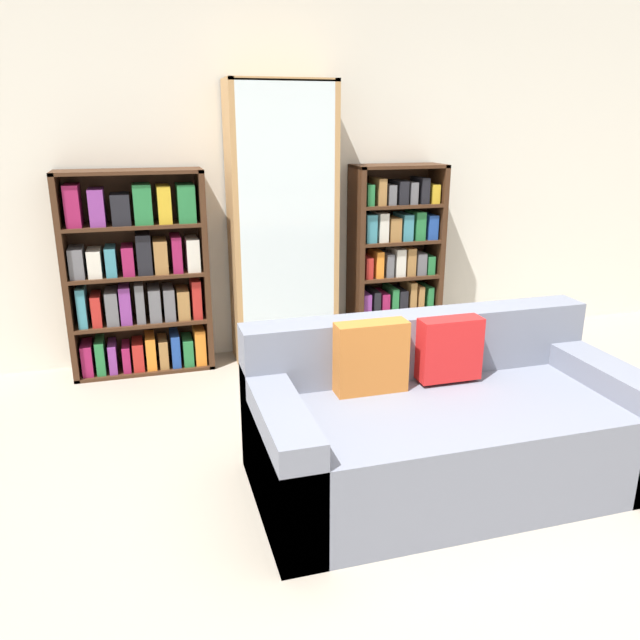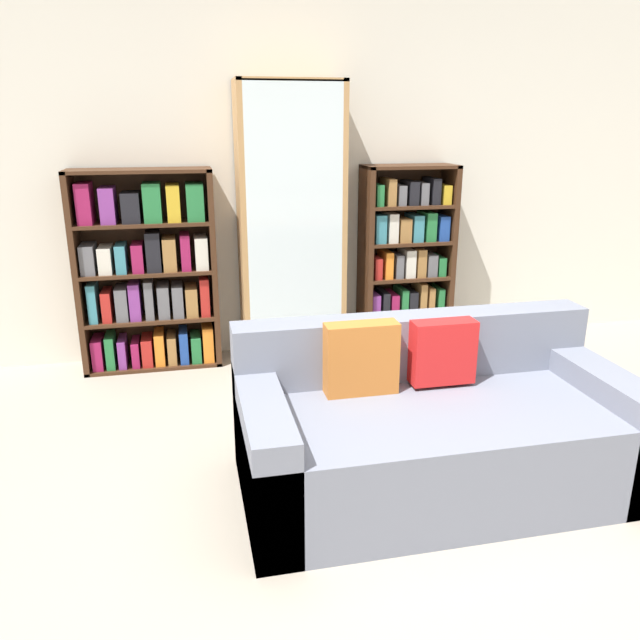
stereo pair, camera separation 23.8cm
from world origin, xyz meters
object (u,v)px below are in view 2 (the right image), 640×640
object	(u,v)px
bookshelf_left	(149,274)
bookshelf_right	(406,261)
wine_bottle	(369,346)
display_cabinet	(291,227)
couch	(433,430)

from	to	relation	value
bookshelf_left	bookshelf_right	world-z (taller)	bookshelf_left
bookshelf_right	bookshelf_left	bearing A→B (deg)	-179.99
bookshelf_left	wine_bottle	world-z (taller)	bookshelf_left
bookshelf_right	wine_bottle	bearing A→B (deg)	-137.33
bookshelf_right	display_cabinet	bearing A→B (deg)	-179.02
couch	bookshelf_left	size ratio (longest dim) A/B	1.32
bookshelf_left	display_cabinet	size ratio (longest dim) A/B	0.71
couch	bookshelf_left	xyz separation A→B (m)	(-1.40, 1.96, 0.40)
bookshelf_left	display_cabinet	bearing A→B (deg)	-0.83
display_cabinet	wine_bottle	xyz separation A→B (m)	(0.51, -0.35, -0.85)
couch	bookshelf_right	world-z (taller)	bookshelf_right
wine_bottle	display_cabinet	bearing A→B (deg)	145.33
couch	bookshelf_right	distance (m)	2.07
bookshelf_left	bookshelf_right	distance (m)	1.95
bookshelf_left	wine_bottle	distance (m)	1.68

